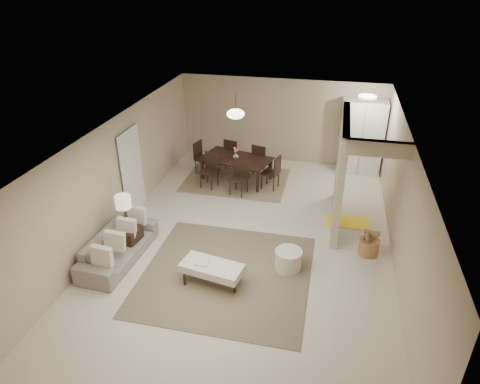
% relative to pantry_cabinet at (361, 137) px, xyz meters
% --- Properties ---
extents(floor, '(9.00, 9.00, 0.00)m').
position_rel_pantry_cabinet_xyz_m(floor, '(-2.35, -4.15, -1.05)').
color(floor, beige).
rests_on(floor, ground).
extents(ceiling, '(9.00, 9.00, 0.00)m').
position_rel_pantry_cabinet_xyz_m(ceiling, '(-2.35, -4.15, 1.45)').
color(ceiling, white).
rests_on(ceiling, back_wall).
extents(back_wall, '(6.00, 0.00, 6.00)m').
position_rel_pantry_cabinet_xyz_m(back_wall, '(-2.35, 0.35, 0.20)').
color(back_wall, '#C4B494').
rests_on(back_wall, floor).
extents(left_wall, '(0.00, 9.00, 9.00)m').
position_rel_pantry_cabinet_xyz_m(left_wall, '(-5.35, -4.15, 0.20)').
color(left_wall, '#C4B494').
rests_on(left_wall, floor).
extents(right_wall, '(0.00, 9.00, 9.00)m').
position_rel_pantry_cabinet_xyz_m(right_wall, '(0.65, -4.15, 0.20)').
color(right_wall, '#C4B494').
rests_on(right_wall, floor).
extents(partition, '(0.15, 2.50, 2.50)m').
position_rel_pantry_cabinet_xyz_m(partition, '(-0.55, -2.90, 0.20)').
color(partition, '#C4B494').
rests_on(partition, floor).
extents(doorway, '(0.04, 0.90, 2.04)m').
position_rel_pantry_cabinet_xyz_m(doorway, '(-5.32, -3.55, -0.03)').
color(doorway, black).
rests_on(doorway, floor).
extents(pantry_cabinet, '(1.20, 0.55, 2.10)m').
position_rel_pantry_cabinet_xyz_m(pantry_cabinet, '(0.00, 0.00, 0.00)').
color(pantry_cabinet, white).
rests_on(pantry_cabinet, floor).
extents(flush_light, '(0.44, 0.44, 0.05)m').
position_rel_pantry_cabinet_xyz_m(flush_light, '(-0.05, -0.95, 1.41)').
color(flush_light, white).
rests_on(flush_light, ceiling).
extents(living_rug, '(3.20, 3.20, 0.01)m').
position_rel_pantry_cabinet_xyz_m(living_rug, '(-2.54, -5.45, -1.04)').
color(living_rug, brown).
rests_on(living_rug, floor).
extents(sofa, '(2.07, 0.90, 0.59)m').
position_rel_pantry_cabinet_xyz_m(sofa, '(-4.80, -5.45, -0.75)').
color(sofa, gray).
rests_on(sofa, floor).
extents(ottoman_bench, '(1.23, 0.73, 0.41)m').
position_rel_pantry_cabinet_xyz_m(ottoman_bench, '(-2.74, -5.75, -0.72)').
color(ottoman_bench, beige).
rests_on(ottoman_bench, living_rug).
extents(side_table, '(0.53, 0.53, 0.53)m').
position_rel_pantry_cabinet_xyz_m(side_table, '(-4.75, -5.10, -0.79)').
color(side_table, black).
rests_on(side_table, floor).
extents(table_lamp, '(0.32, 0.32, 0.76)m').
position_rel_pantry_cabinet_xyz_m(table_lamp, '(-4.75, -5.10, 0.04)').
color(table_lamp, '#45301D').
rests_on(table_lamp, side_table).
extents(round_pouf, '(0.54, 0.54, 0.42)m').
position_rel_pantry_cabinet_xyz_m(round_pouf, '(-1.40, -5.01, -0.84)').
color(round_pouf, beige).
rests_on(round_pouf, floor).
extents(wicker_basket, '(0.51, 0.51, 0.35)m').
position_rel_pantry_cabinet_xyz_m(wicker_basket, '(0.17, -4.15, -0.88)').
color(wicker_basket, olive).
rests_on(wicker_basket, floor).
extents(dining_rug, '(2.80, 2.10, 0.01)m').
position_rel_pantry_cabinet_xyz_m(dining_rug, '(-3.32, -1.37, -1.04)').
color(dining_rug, '#886E54').
rests_on(dining_rug, floor).
extents(dining_table, '(2.09, 1.49, 0.66)m').
position_rel_pantry_cabinet_xyz_m(dining_table, '(-3.32, -1.37, -0.72)').
color(dining_table, black).
rests_on(dining_table, dining_rug).
extents(dining_chairs, '(2.53, 2.08, 0.93)m').
position_rel_pantry_cabinet_xyz_m(dining_chairs, '(-3.32, -1.37, -0.58)').
color(dining_chairs, black).
rests_on(dining_chairs, dining_rug).
extents(vase, '(0.18, 0.18, 0.15)m').
position_rel_pantry_cabinet_xyz_m(vase, '(-3.32, -1.37, -0.31)').
color(vase, white).
rests_on(vase, dining_table).
extents(yellow_mat, '(0.98, 0.60, 0.01)m').
position_rel_pantry_cabinet_xyz_m(yellow_mat, '(-0.25, -2.95, -1.04)').
color(yellow_mat, yellow).
rests_on(yellow_mat, floor).
extents(pendant_light, '(0.46, 0.46, 0.71)m').
position_rel_pantry_cabinet_xyz_m(pendant_light, '(-3.32, -1.37, 0.87)').
color(pendant_light, '#45301D').
rests_on(pendant_light, ceiling).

